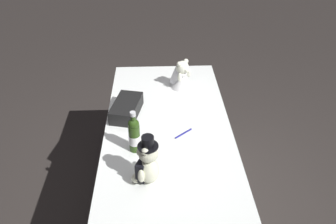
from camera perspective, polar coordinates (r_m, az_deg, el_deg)
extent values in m
plane|color=#2D2826|center=(2.74, 0.00, -15.07)|extent=(12.00, 12.00, 0.00)
cube|color=white|center=(2.46, 0.00, -9.31)|extent=(1.64, 0.82, 0.77)
ellipsoid|color=beige|center=(1.78, -3.25, -9.88)|extent=(0.12, 0.11, 0.15)
cube|color=black|center=(1.79, -4.23, -9.59)|extent=(0.11, 0.08, 0.12)
sphere|color=beige|center=(1.70, -3.39, -7.02)|extent=(0.10, 0.10, 0.10)
sphere|color=beige|center=(1.72, -4.70, -6.81)|extent=(0.04, 0.04, 0.04)
sphere|color=beige|center=(1.70, -2.94, -5.26)|extent=(0.04, 0.04, 0.04)
sphere|color=beige|center=(1.65, -3.94, -6.75)|extent=(0.04, 0.04, 0.04)
ellipsoid|color=beige|center=(1.82, -2.89, -8.19)|extent=(0.04, 0.04, 0.08)
ellipsoid|color=beige|center=(1.74, -4.58, -10.84)|extent=(0.04, 0.04, 0.08)
sphere|color=beige|center=(1.86, -4.58, -9.81)|extent=(0.05, 0.05, 0.05)
sphere|color=beige|center=(1.82, -5.47, -11.17)|extent=(0.05, 0.05, 0.05)
cylinder|color=black|center=(1.67, -3.44, -5.84)|extent=(0.11, 0.11, 0.01)
cylinder|color=black|center=(1.65, -3.48, -5.03)|extent=(0.06, 0.06, 0.06)
cone|color=white|center=(2.57, 2.42, 5.56)|extent=(0.18, 0.18, 0.13)
ellipsoid|color=white|center=(2.55, 2.45, 6.59)|extent=(0.08, 0.07, 0.06)
sphere|color=silver|center=(2.52, 2.48, 7.62)|extent=(0.10, 0.10, 0.10)
sphere|color=silver|center=(2.50, 3.13, 7.16)|extent=(0.04, 0.04, 0.04)
sphere|color=silver|center=(2.49, 1.92, 8.18)|extent=(0.04, 0.04, 0.04)
sphere|color=silver|center=(2.53, 3.08, 8.63)|extent=(0.04, 0.04, 0.04)
ellipsoid|color=silver|center=(2.51, 1.98, 5.96)|extent=(0.03, 0.03, 0.07)
ellipsoid|color=silver|center=(2.57, 3.58, 6.64)|extent=(0.03, 0.03, 0.07)
cone|color=white|center=(2.59, 1.63, 6.79)|extent=(0.19, 0.19, 0.15)
cylinder|color=#294516|center=(1.96, -5.72, -4.42)|extent=(0.07, 0.07, 0.18)
sphere|color=#294516|center=(1.90, -5.90, -2.08)|extent=(0.07, 0.07, 0.07)
cylinder|color=#294516|center=(1.88, -5.98, -1.01)|extent=(0.03, 0.03, 0.07)
cylinder|color=silver|center=(1.86, -6.03, -0.34)|extent=(0.03, 0.03, 0.02)
cylinder|color=white|center=(1.97, -5.70, -4.62)|extent=(0.07, 0.07, 0.06)
cylinder|color=navy|center=(2.12, 2.64, -3.67)|extent=(0.10, 0.11, 0.01)
cone|color=silver|center=(2.09, 1.25, -4.47)|extent=(0.02, 0.02, 0.01)
cube|color=black|center=(2.29, -7.08, 0.66)|extent=(0.33, 0.22, 0.09)
cube|color=#B7B7BF|center=(2.30, -5.13, 0.95)|extent=(0.04, 0.02, 0.02)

